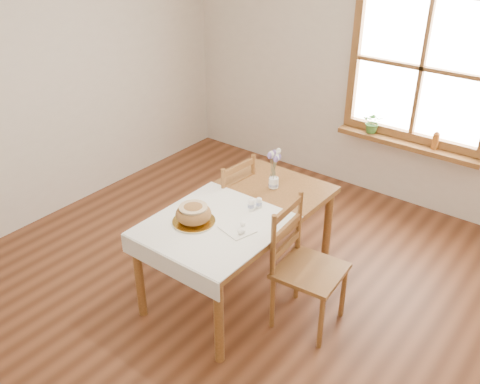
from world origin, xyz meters
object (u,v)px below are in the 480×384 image
Objects in this scene: dining_table at (240,218)px; chair_left at (223,202)px; chair_right at (311,269)px; flower_vase at (274,183)px; bread_plate at (194,222)px.

chair_left reaches higher than dining_table.
chair_right is 0.85m from flower_vase.
flower_vase is (0.50, 0.06, 0.33)m from chair_left.
flower_vase is at bearing 79.05° from bread_plate.
chair_left reaches higher than flower_vase.
bread_plate is (-0.14, -0.38, 0.10)m from dining_table.
chair_right reaches higher than flower_vase.
chair_right is (1.15, -0.40, 0.03)m from chair_left.
dining_table is 0.45m from flower_vase.
chair_left is 10.49× the size of flower_vase.
dining_table is 5.17× the size of bread_plate.
flower_vase is (0.16, 0.81, 0.03)m from bread_plate.
flower_vase reaches higher than bread_plate.
bread_plate is at bearing 108.70° from chair_right.
chair_right reaches higher than bread_plate.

